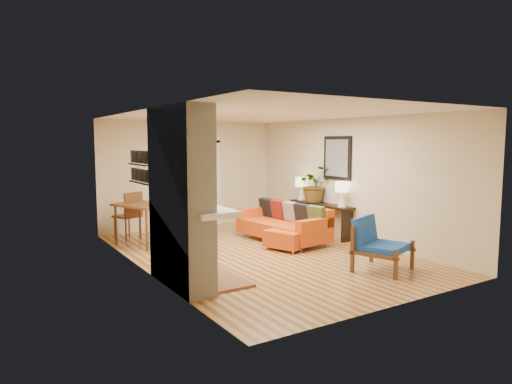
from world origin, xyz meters
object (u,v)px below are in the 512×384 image
Objects in this scene: ottoman at (289,238)px; dining_table at (146,211)px; blue_chair at (376,241)px; console_table at (321,210)px; lamp_far at (301,186)px; lamp_near at (342,191)px; houseplant at (315,184)px; sofa at (285,224)px.

dining_table is (-2.23, 1.91, 0.46)m from ottoman.
console_table is (1.05, 2.65, 0.11)m from blue_chair.
lamp_far reaches higher than dining_table.
blue_chair is at bearing -56.07° from dining_table.
lamp_near is 0.90m from houseplant.
lamp_near is (1.03, -0.62, 0.70)m from sofa.
blue_chair is at bearing -107.33° from lamp_far.
console_table is at bearing 90.00° from lamp_near.
houseplant reaches higher than console_table.
sofa is 2.31× the size of ottoman.
sofa is at bearing -25.83° from dining_table.
console_table is at bearing -18.21° from dining_table.
ottoman is 0.51× the size of console_table.
dining_table reaches higher than console_table.
lamp_near reaches higher than console_table.
dining_table is at bearing 172.52° from lamp_far.
blue_chair is at bearing -118.10° from lamp_near.
ottoman is at bearing -120.26° from sofa.
blue_chair is 4.65m from dining_table.
dining_table is at bearing 139.54° from ottoman.
dining_table reaches higher than sofa.
dining_table is (-2.59, 3.85, 0.21)m from blue_chair.
ottoman is at bearing -40.46° from dining_table.
dining_table is 1.05× the size of console_table.
dining_table is 3.84m from console_table.
ottoman is 1.64m from lamp_near.
sofa is 2.64× the size of houseplant.
lamp_near is (3.64, -1.88, 0.39)m from dining_table.
lamp_far reaches higher than ottoman.
lamp_far is at bearing -7.48° from dining_table.
sofa is at bearing 59.74° from ottoman.
blue_chair is 1.28× the size of houseplant.
sofa is at bearing -176.43° from console_table.
blue_chair is 1.97× the size of lamp_far.
console_table is at bearing 26.67° from ottoman.
console_table is 2.22× the size of houseplant.
sofa is at bearing 149.16° from lamp_near.
console_table is 0.87m from lamp_far.
sofa reaches higher than ottoman.
lamp_far reaches higher than blue_chair.
blue_chair is at bearing -109.95° from houseplant.
lamp_far is (0.00, 1.40, 0.00)m from lamp_near.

